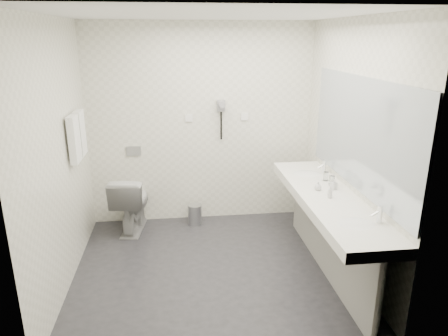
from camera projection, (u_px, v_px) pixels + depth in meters
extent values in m
plane|color=#28272C|center=(212.00, 268.00, 4.32)|extent=(2.80, 2.80, 0.00)
plane|color=white|center=(209.00, 14.00, 3.55)|extent=(2.80, 2.80, 0.00)
plane|color=white|center=(201.00, 125.00, 5.16)|extent=(2.80, 0.00, 2.80)
plane|color=white|center=(228.00, 207.00, 2.71)|extent=(2.80, 0.00, 2.80)
plane|color=white|center=(58.00, 159.00, 3.77)|extent=(0.00, 2.60, 2.60)
plane|color=white|center=(350.00, 149.00, 4.10)|extent=(0.00, 2.60, 2.60)
cube|color=white|center=(327.00, 200.00, 4.01)|extent=(0.55, 2.20, 0.10)
cube|color=gray|center=(327.00, 239.00, 4.15)|extent=(0.03, 2.15, 0.75)
cylinder|color=silver|center=(379.00, 301.00, 3.17)|extent=(0.06, 0.06, 0.75)
cylinder|color=silver|center=(299.00, 200.00, 5.13)|extent=(0.06, 0.06, 0.75)
cube|color=#B2BCC6|center=(360.00, 134.00, 3.84)|extent=(0.02, 2.20, 1.05)
ellipsoid|color=white|center=(356.00, 225.00, 3.39)|extent=(0.40, 0.31, 0.05)
ellipsoid|color=white|center=(307.00, 175.00, 4.62)|extent=(0.40, 0.31, 0.05)
cylinder|color=silver|center=(380.00, 214.00, 3.38)|extent=(0.04, 0.04, 0.15)
cylinder|color=silver|center=(324.00, 167.00, 4.61)|extent=(0.04, 0.04, 0.15)
imported|color=white|center=(334.00, 184.00, 4.12)|extent=(0.06, 0.06, 0.11)
imported|color=white|center=(318.00, 186.00, 4.10)|extent=(0.08, 0.08, 0.09)
imported|color=white|center=(330.00, 192.00, 3.91)|extent=(0.05, 0.05, 0.12)
cylinder|color=silver|center=(332.00, 181.00, 4.22)|extent=(0.06, 0.06, 0.11)
cylinder|color=silver|center=(326.00, 176.00, 4.38)|extent=(0.07, 0.07, 0.10)
imported|color=white|center=(131.00, 203.00, 5.08)|extent=(0.50, 0.76, 0.72)
cube|color=#B2B5BA|center=(134.00, 151.00, 5.14)|extent=(0.18, 0.02, 0.12)
cylinder|color=#B2B5BA|center=(195.00, 215.00, 5.29)|extent=(0.23, 0.23, 0.25)
cylinder|color=#B2B5BA|center=(195.00, 205.00, 5.25)|extent=(0.18, 0.18, 0.02)
cylinder|color=silver|center=(74.00, 115.00, 4.21)|extent=(0.02, 0.62, 0.02)
cube|color=white|center=(74.00, 139.00, 4.14)|extent=(0.07, 0.24, 0.48)
cube|color=white|center=(80.00, 133.00, 4.41)|extent=(0.07, 0.24, 0.48)
cube|color=gray|center=(221.00, 106.00, 5.09)|extent=(0.10, 0.04, 0.14)
cylinder|color=gray|center=(222.00, 104.00, 5.01)|extent=(0.08, 0.14, 0.08)
cylinder|color=black|center=(221.00, 126.00, 5.15)|extent=(0.02, 0.02, 0.35)
cube|color=white|center=(189.00, 118.00, 5.10)|extent=(0.09, 0.02, 0.09)
cube|color=white|center=(244.00, 117.00, 5.18)|extent=(0.09, 0.02, 0.09)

